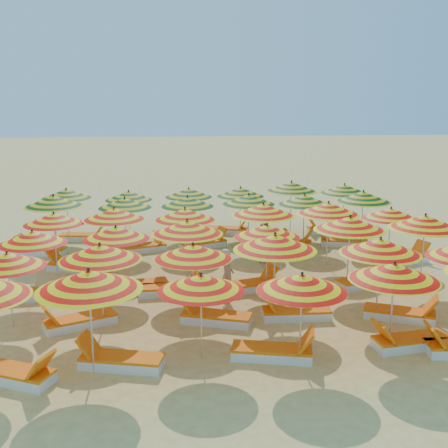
# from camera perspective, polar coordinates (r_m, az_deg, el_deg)

# --- Properties ---
(ground) EXTENTS (120.00, 120.00, 0.00)m
(ground) POSITION_cam_1_polar(r_m,az_deg,el_deg) (17.20, 0.15, -5.57)
(ground) COLOR #F4CD6C
(ground) RESTS_ON ground
(umbrella_1) EXTENTS (2.64, 2.64, 2.22)m
(umbrella_1) POSITION_cam_1_polar(r_m,az_deg,el_deg) (11.29, -13.57, -5.58)
(umbrella_1) COLOR silver
(umbrella_1) RESTS_ON ground
(umbrella_2) EXTENTS (2.29, 2.29, 1.92)m
(umbrella_2) POSITION_cam_1_polar(r_m,az_deg,el_deg) (11.65, -2.36, -5.99)
(umbrella_2) COLOR silver
(umbrella_2) RESTS_ON ground
(umbrella_3) EXTENTS (1.91, 1.91, 1.99)m
(umbrella_3) POSITION_cam_1_polar(r_m,az_deg,el_deg) (11.56, 7.92, -5.95)
(umbrella_3) COLOR silver
(umbrella_3) RESTS_ON ground
(umbrella_4) EXTENTS (2.56, 2.56, 2.06)m
(umbrella_4) POSITION_cam_1_polar(r_m,az_deg,el_deg) (12.47, 16.92, -4.69)
(umbrella_4) COLOR silver
(umbrella_4) RESTS_ON ground
(umbrella_6) EXTENTS (2.20, 2.20, 1.90)m
(umbrella_6) POSITION_cam_1_polar(r_m,az_deg,el_deg) (14.20, -21.16, -3.44)
(umbrella_6) COLOR silver
(umbrella_6) RESTS_ON ground
(umbrella_7) EXTENTS (2.42, 2.42, 2.09)m
(umbrella_7) POSITION_cam_1_polar(r_m,az_deg,el_deg) (13.60, -12.49, -2.84)
(umbrella_7) COLOR silver
(umbrella_7) RESTS_ON ground
(umbrella_8) EXTENTS (2.05, 2.05, 2.02)m
(umbrella_8) POSITION_cam_1_polar(r_m,az_deg,el_deg) (13.60, -3.16, -2.82)
(umbrella_8) COLOR silver
(umbrella_8) RESTS_ON ground
(umbrella_9) EXTENTS (2.76, 2.76, 2.20)m
(umbrella_9) POSITION_cam_1_polar(r_m,az_deg,el_deg) (13.85, 5.21, -1.87)
(umbrella_9) COLOR silver
(umbrella_9) RESTS_ON ground
(umbrella_10) EXTENTS (2.22, 2.22, 2.12)m
(umbrella_10) POSITION_cam_1_polar(r_m,az_deg,el_deg) (14.22, 15.60, -2.21)
(umbrella_10) COLOR silver
(umbrella_10) RESTS_ON ground
(umbrella_12) EXTENTS (1.97, 1.97, 1.95)m
(umbrella_12) POSITION_cam_1_polar(r_m,az_deg,el_deg) (16.03, -18.89, -1.31)
(umbrella_12) COLOR silver
(umbrella_12) RESTS_ON ground
(umbrella_13) EXTENTS (2.47, 2.47, 1.97)m
(umbrella_13) POSITION_cam_1_polar(r_m,az_deg,el_deg) (15.88, -10.93, -0.89)
(umbrella_13) COLOR silver
(umbrella_13) RESTS_ON ground
(umbrella_14) EXTENTS (2.66, 2.66, 2.13)m
(umbrella_14) POSITION_cam_1_polar(r_m,az_deg,el_deg) (15.64, -3.76, -0.35)
(umbrella_14) COLOR silver
(umbrella_14) RESTS_ON ground
(umbrella_15) EXTENTS (2.00, 2.00, 1.99)m
(umbrella_15) POSITION_cam_1_polar(r_m,az_deg,el_deg) (15.77, 4.39, -0.72)
(umbrella_15) COLOR silver
(umbrella_15) RESTS_ON ground
(umbrella_16) EXTENTS (2.52, 2.52, 2.18)m
(umbrella_16) POSITION_cam_1_polar(r_m,az_deg,el_deg) (16.29, 12.67, 0.05)
(umbrella_16) COLOR silver
(umbrella_16) RESTS_ON ground
(umbrella_17) EXTENTS (2.32, 2.32, 2.20)m
(umbrella_17) POSITION_cam_1_polar(r_m,az_deg,el_deg) (16.98, 19.76, 0.18)
(umbrella_17) COLOR silver
(umbrella_17) RESTS_ON ground
(umbrella_18) EXTENTS (2.07, 2.07, 1.97)m
(umbrella_18) POSITION_cam_1_polar(r_m,az_deg,el_deg) (18.15, -16.91, 0.52)
(umbrella_18) COLOR silver
(umbrella_18) RESTS_ON ground
(umbrella_19) EXTENTS (2.29, 2.29, 2.08)m
(umbrella_19) POSITION_cam_1_polar(r_m,az_deg,el_deg) (17.94, -11.11, 1.01)
(umbrella_19) COLOR silver
(umbrella_19) RESTS_ON ground
(umbrella_20) EXTENTS (2.48, 2.48, 2.07)m
(umbrella_20) POSITION_cam_1_polar(r_m,az_deg,el_deg) (17.63, -3.99, 0.98)
(umbrella_20) COLOR silver
(umbrella_20) RESTS_ON ground
(umbrella_21) EXTENTS (2.70, 2.70, 2.18)m
(umbrella_21) POSITION_cam_1_polar(r_m,az_deg,el_deg) (17.83, 4.01, 1.44)
(umbrella_21) COLOR silver
(umbrella_21) RESTS_ON ground
(umbrella_22) EXTENTS (2.56, 2.56, 2.17)m
(umbrella_22) POSITION_cam_1_polar(r_m,az_deg,el_deg) (18.37, 10.55, 1.56)
(umbrella_22) COLOR silver
(umbrella_22) RESTS_ON ground
(umbrella_23) EXTENTS (2.21, 2.21, 1.94)m
(umbrella_23) POSITION_cam_1_polar(r_m,az_deg,el_deg) (19.08, 16.59, 1.04)
(umbrella_23) COLOR silver
(umbrella_23) RESTS_ON ground
(umbrella_24) EXTENTS (2.69, 2.69, 2.17)m
(umbrella_24) POSITION_cam_1_polar(r_m,az_deg,el_deg) (20.20, -16.92, 2.25)
(umbrella_24) COLOR silver
(umbrella_24) RESTS_ON ground
(umbrella_25) EXTENTS (2.04, 2.04, 2.00)m
(umbrella_25) POSITION_cam_1_polar(r_m,az_deg,el_deg) (20.07, -10.04, 2.13)
(umbrella_25) COLOR silver
(umbrella_25) RESTS_ON ground
(umbrella_26) EXTENTS (1.93, 1.93, 2.02)m
(umbrella_26) POSITION_cam_1_polar(r_m,az_deg,el_deg) (19.98, -3.73, 2.30)
(umbrella_26) COLOR silver
(umbrella_26) RESTS_ON ground
(umbrella_27) EXTENTS (2.48, 2.48, 2.05)m
(umbrella_27) POSITION_cam_1_polar(r_m,az_deg,el_deg) (20.22, 2.52, 2.52)
(umbrella_27) COLOR silver
(umbrella_27) RESTS_ON ground
(umbrella_28) EXTENTS (2.16, 2.16, 2.02)m
(umbrella_28) POSITION_cam_1_polar(r_m,az_deg,el_deg) (20.48, 8.18, 2.46)
(umbrella_28) COLOR silver
(umbrella_28) RESTS_ON ground
(umbrella_29) EXTENTS (2.39, 2.39, 2.14)m
(umbrella_29) POSITION_cam_1_polar(r_m,az_deg,el_deg) (20.89, 13.96, 2.70)
(umbrella_29) COLOR silver
(umbrella_29) RESTS_ON ground
(umbrella_30) EXTENTS (2.39, 2.39, 2.03)m
(umbrella_30) POSITION_cam_1_polar(r_m,az_deg,el_deg) (22.30, -15.73, 2.97)
(umbrella_30) COLOR silver
(umbrella_30) RESTS_ON ground
(umbrella_31) EXTENTS (1.97, 1.97, 1.92)m
(umbrella_31) POSITION_cam_1_polar(r_m,az_deg,el_deg) (21.94, -9.66, 2.86)
(umbrella_31) COLOR silver
(umbrella_31) RESTS_ON ground
(umbrella_32) EXTENTS (1.87, 1.87, 1.96)m
(umbrella_32) POSITION_cam_1_polar(r_m,az_deg,el_deg) (22.12, -3.61, 3.19)
(umbrella_32) COLOR silver
(umbrella_32) RESTS_ON ground
(umbrella_33) EXTENTS (2.16, 2.16, 1.97)m
(umbrella_33) POSITION_cam_1_polar(r_m,az_deg,el_deg) (22.19, 1.69, 3.28)
(umbrella_33) COLOR silver
(umbrella_33) RESTS_ON ground
(umbrella_34) EXTENTS (2.56, 2.56, 2.19)m
(umbrella_34) POSITION_cam_1_polar(r_m,az_deg,el_deg) (22.42, 6.85, 3.79)
(umbrella_34) COLOR silver
(umbrella_34) RESTS_ON ground
(umbrella_35) EXTENTS (2.14, 2.14, 2.06)m
(umbrella_35) POSITION_cam_1_polar(r_m,az_deg,el_deg) (22.93, 12.13, 3.50)
(umbrella_35) COLOR silver
(umbrella_35) RESTS_ON ground
(lounger_0) EXTENTS (1.82, 1.25, 0.69)m
(lounger_0) POSITION_cam_1_polar(r_m,az_deg,el_deg) (12.08, -20.54, -14.05)
(lounger_0) COLOR white
(lounger_0) RESTS_ON ground
(lounger_1) EXTENTS (1.82, 0.97, 0.69)m
(lounger_1) POSITION_cam_1_polar(r_m,az_deg,el_deg) (12.06, -10.56, -13.46)
(lounger_1) COLOR white
(lounger_1) RESTS_ON ground
(lounger_2) EXTENTS (1.82, 0.94, 0.69)m
(lounger_2) POSITION_cam_1_polar(r_m,az_deg,el_deg) (12.27, 5.10, -12.80)
(lounger_2) COLOR white
(lounger_2) RESTS_ON ground
(lounger_3) EXTENTS (1.80, 0.85, 0.69)m
(lounger_3) POSITION_cam_1_polar(r_m,az_deg,el_deg) (13.34, 18.29, -11.23)
(lounger_3) COLOR white
(lounger_3) RESTS_ON ground
(lounger_5) EXTENTS (1.82, 1.24, 0.69)m
(lounger_5) POSITION_cam_1_polar(r_m,az_deg,el_deg) (14.18, -14.59, -9.51)
(lounger_5) COLOR white
(lounger_5) RESTS_ON ground
(lounger_6) EXTENTS (1.83, 1.10, 0.69)m
(lounger_6) POSITION_cam_1_polar(r_m,az_deg,el_deg) (13.96, -0.95, -9.44)
(lounger_6) COLOR white
(lounger_6) RESTS_ON ground
(lounger_7) EXTENTS (1.74, 0.61, 0.69)m
(lounger_7) POSITION_cam_1_polar(r_m,az_deg,el_deg) (14.34, 7.18, -8.92)
(lounger_7) COLOR white
(lounger_7) RESTS_ON ground
(lounger_8) EXTENTS (1.82, 1.22, 0.69)m
(lounger_8) POSITION_cam_1_polar(r_m,az_deg,el_deg) (14.84, 17.57, -8.68)
(lounger_8) COLOR white
(lounger_8) RESTS_ON ground
(lounger_9) EXTENTS (1.79, 0.80, 0.69)m
(lounger_9) POSITION_cam_1_polar(r_m,az_deg,el_deg) (16.42, -20.70, -6.81)
(lounger_9) COLOR white
(lounger_9) RESTS_ON ground
(lounger_10) EXTENTS (1.82, 0.94, 0.69)m
(lounger_10) POSITION_cam_1_polar(r_m,az_deg,el_deg) (16.33, -8.91, -6.21)
(lounger_10) COLOR white
(lounger_10) RESTS_ON ground
(lounger_11) EXTENTS (1.77, 0.70, 0.69)m
(lounger_11) POSITION_cam_1_polar(r_m,az_deg,el_deg) (15.95, -5.47, -6.58)
(lounger_11) COLOR white
(lounger_11) RESTS_ON ground
(lounger_12) EXTENTS (1.83, 1.05, 0.69)m
(lounger_12) POSITION_cam_1_polar(r_m,az_deg,el_deg) (16.16, 2.52, -6.27)
(lounger_12) COLOR white
(lounger_12) RESTS_ON ground
(lounger_13) EXTENTS (1.83, 1.16, 0.69)m
(lounger_13) POSITION_cam_1_polar(r_m,az_deg,el_deg) (17.05, 14.18, -5.62)
(lounger_13) COLOR white
(lounger_13) RESTS_ON ground
(lounger_14) EXTENTS (1.82, 0.96, 0.69)m
(lounger_14) POSITION_cam_1_polar(r_m,az_deg,el_deg) (18.62, -14.96, -4.08)
(lounger_14) COLOR white
(lounger_14) RESTS_ON ground
(lounger_15) EXTENTS (1.82, 1.17, 0.69)m
(lounger_15) POSITION_cam_1_polar(r_m,az_deg,el_deg) (19.65, 17.94, -3.38)
(lounger_15) COLOR white
(lounger_15) RESTS_ON ground
(lounger_16) EXTENTS (1.82, 0.94, 0.69)m
(lounger_16) POSITION_cam_1_polar(r_m,az_deg,el_deg) (20.73, -18.20, -2.56)
(lounger_16) COLOR white
(lounger_16) RESTS_ON ground
(lounger_17) EXTENTS (1.83, 1.13, 0.69)m
(lounger_17) POSITION_cam_1_polar(r_m,az_deg,el_deg) (20.28, -8.21, -2.36)
(lounger_17) COLOR white
(lounger_17) RESTS_ON ground
(lounger_18) EXTENTS (1.82, 1.25, 0.69)m
(lounger_18) POSITION_cam_1_polar(r_m,az_deg,el_deg) (20.59, -2.03, -2.00)
(lounger_18) COLOR white
(lounger_18) RESTS_ON ground
(lounger_19) EXTENTS (1.76, 0.65, 0.69)m
(lounger_19) POSITION_cam_1_polar(r_m,az_deg,el_deg) (20.55, 4.18, -2.06)
(lounger_19) COLOR white
(lounger_19) RESTS_ON ground
(lounger_20) EXTENTS (1.82, 1.01, 0.69)m
(lounger_20) POSITION_cam_1_polar(r_m,az_deg,el_deg) (20.77, 6.65, -1.96)
(lounger_20) COLOR white
(lounger_20) RESTS_ON ground
(lounger_21) EXTENTS (1.82, 0.95, 0.69)m
(lounger_21) POSITION_cam_1_polar(r_m,az_deg,el_deg) (21.30, 11.98, -1.78)
(lounger_21) COLOR white
(lounger_21) RESTS_ON ground
(lounger_22) EXTENTS (1.78, 0.73, 0.69)m
(lounger_22) POSITION_cam_1_polar(r_m,az_deg,el_deg) (22.29, -14.07, -1.23)
(lounger_22) COLOR white
(lounger_22) RESTS_ON ground
(lounger_23) EXTENTS (1.82, 1.03, 0.69)m
(lounger_23) POSITION_cam_1_polar(r_m,az_deg,el_deg) (22.34, -4.83, -0.85)
(lounger_23) COLOR white
(lounger_23) RESTS_ON ground
(lounger_24) EXTENTS (1.82, 1.00, 0.69)m
(lounger_24) POSITION_cam_1_polar(r_m,az_deg,el_deg) (22.66, 0.34, -0.60)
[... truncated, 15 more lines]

